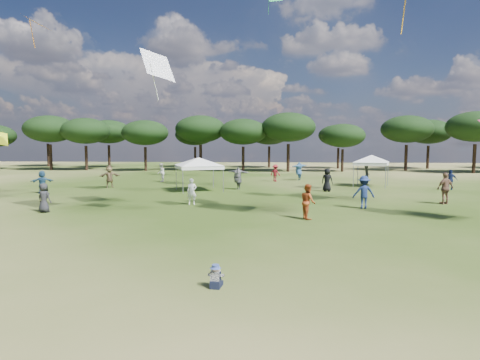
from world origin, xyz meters
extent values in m
plane|color=#344B16|center=(0.00, 0.00, 0.00)|extent=(140.00, 140.00, 0.00)
cylinder|color=black|center=(-29.06, 45.29, 1.75)|extent=(0.40, 0.40, 3.49)
ellipsoid|color=black|center=(-29.06, 45.29, 5.59)|extent=(6.79, 6.79, 3.66)
cylinder|color=black|center=(-23.92, 45.02, 1.66)|extent=(0.38, 0.38, 3.32)
ellipsoid|color=black|center=(-23.92, 45.02, 5.31)|extent=(6.44, 6.44, 3.47)
cylinder|color=black|center=(-15.51, 44.30, 1.57)|extent=(0.36, 0.36, 3.14)
ellipsoid|color=black|center=(-15.51, 44.30, 5.03)|extent=(6.11, 6.11, 3.29)
cylinder|color=black|center=(-8.39, 45.81, 1.73)|extent=(0.40, 0.40, 3.46)
ellipsoid|color=black|center=(-8.39, 45.81, 5.54)|extent=(6.73, 6.73, 3.63)
cylinder|color=black|center=(-2.58, 44.63, 1.61)|extent=(0.37, 0.37, 3.21)
ellipsoid|color=black|center=(-2.58, 44.63, 5.14)|extent=(6.24, 6.24, 3.36)
cylinder|color=black|center=(3.26, 44.18, 1.78)|extent=(0.41, 0.41, 3.56)
ellipsoid|color=black|center=(3.26, 44.18, 5.69)|extent=(6.91, 6.91, 3.73)
cylinder|color=black|center=(10.19, 44.51, 1.44)|extent=(0.33, 0.33, 2.88)
ellipsoid|color=black|center=(10.19, 44.51, 4.61)|extent=(5.60, 5.60, 3.02)
cylinder|color=black|center=(18.96, 46.98, 1.72)|extent=(0.39, 0.39, 3.44)
ellipsoid|color=black|center=(18.96, 46.98, 5.51)|extent=(6.69, 6.69, 3.60)
cylinder|color=black|center=(25.77, 43.05, 1.77)|extent=(0.40, 0.40, 3.53)
ellipsoid|color=black|center=(25.77, 43.05, 5.65)|extent=(6.86, 6.86, 3.70)
cylinder|color=black|center=(-34.09, 53.56, 1.81)|extent=(0.41, 0.41, 3.62)
ellipsoid|color=black|center=(-34.09, 53.56, 5.80)|extent=(7.03, 7.03, 3.79)
cylinder|color=black|center=(-23.40, 51.57, 1.68)|extent=(0.39, 0.39, 3.37)
ellipsoid|color=black|center=(-23.40, 51.57, 5.39)|extent=(6.54, 6.54, 3.53)
cylinder|color=black|center=(-10.52, 53.31, 1.56)|extent=(0.36, 0.36, 3.11)
ellipsoid|color=black|center=(-10.52, 53.31, 4.98)|extent=(6.05, 6.05, 3.26)
cylinder|color=black|center=(0.83, 52.52, 1.60)|extent=(0.37, 0.37, 3.20)
ellipsoid|color=black|center=(0.83, 52.52, 5.12)|extent=(6.21, 6.21, 3.35)
cylinder|color=black|center=(10.82, 51.34, 1.50)|extent=(0.34, 0.34, 2.99)
ellipsoid|color=black|center=(10.82, 51.34, 4.79)|extent=(5.81, 5.81, 3.13)
cylinder|color=black|center=(23.62, 51.75, 1.66)|extent=(0.38, 0.38, 3.31)
ellipsoid|color=black|center=(23.62, 51.75, 5.30)|extent=(6.43, 6.43, 3.47)
cylinder|color=gray|center=(-5.38, 20.47, 0.93)|extent=(0.06, 0.06, 1.86)
cylinder|color=gray|center=(-2.60, 21.60, 0.93)|extent=(0.06, 0.06, 1.86)
cylinder|color=gray|center=(-6.51, 23.26, 0.93)|extent=(0.06, 0.06, 1.86)
cylinder|color=gray|center=(-3.73, 24.39, 0.93)|extent=(0.06, 0.06, 1.86)
cube|color=white|center=(-4.55, 22.43, 1.81)|extent=(4.12, 4.12, 0.25)
pyramid|color=white|center=(-4.55, 22.43, 2.54)|extent=(5.97, 5.97, 0.60)
cylinder|color=gray|center=(7.74, 25.82, 0.98)|extent=(0.06, 0.06, 1.97)
cylinder|color=gray|center=(10.08, 24.96, 0.98)|extent=(0.06, 0.06, 1.97)
cylinder|color=gray|center=(8.59, 28.16, 0.98)|extent=(0.06, 0.06, 1.97)
cylinder|color=gray|center=(10.93, 27.30, 0.98)|extent=(0.06, 0.06, 1.97)
cube|color=white|center=(9.33, 26.56, 1.92)|extent=(3.40, 3.40, 0.25)
pyramid|color=white|center=(9.33, 26.56, 2.64)|extent=(5.07, 5.07, 0.60)
cube|color=black|center=(-0.57, 1.90, 0.10)|extent=(0.28, 0.28, 0.19)
cube|color=black|center=(-0.63, 2.09, 0.05)|extent=(0.12, 0.24, 0.10)
cube|color=black|center=(-0.46, 2.07, 0.05)|extent=(0.12, 0.24, 0.10)
cube|color=white|center=(-0.57, 1.90, 0.31)|extent=(0.26, 0.20, 0.25)
cylinder|color=white|center=(-0.71, 1.99, 0.31)|extent=(0.11, 0.25, 0.15)
cylinder|color=white|center=(-0.41, 1.95, 0.31)|extent=(0.11, 0.25, 0.15)
sphere|color=#E0B293|center=(-0.57, 1.90, 0.48)|extent=(0.17, 0.17, 0.17)
cone|color=#536EC2|center=(-0.57, 1.90, 0.52)|extent=(0.28, 0.28, 0.03)
cylinder|color=#536EC2|center=(-0.57, 1.90, 0.56)|extent=(0.19, 0.19, 0.07)
imported|color=navy|center=(5.99, 14.70, 0.91)|extent=(1.18, 0.69, 1.82)
imported|color=navy|center=(3.71, 31.92, 0.91)|extent=(1.94, 2.07, 1.82)
imported|color=black|center=(5.13, 22.61, 0.87)|extent=(1.01, 0.88, 1.74)
imported|color=#49484D|center=(-1.67, 23.58, 0.87)|extent=(2.05, 1.75, 1.74)
imported|color=brown|center=(-12.25, 24.12, 0.91)|extent=(1.69, 1.40, 1.81)
imported|color=#A9451C|center=(2.61, 11.33, 0.84)|extent=(0.79, 0.93, 1.68)
imported|color=navy|center=(-15.60, 20.04, 0.82)|extent=(1.55, 1.24, 1.65)
imported|color=silver|center=(-9.38, 29.34, 0.87)|extent=(0.80, 0.95, 1.74)
imported|color=navy|center=(14.80, 24.24, 0.80)|extent=(1.01, 0.66, 1.59)
imported|color=maroon|center=(1.38, 30.44, 0.81)|extent=(1.21, 1.08, 1.62)
imported|color=#27282C|center=(8.92, 26.28, 0.92)|extent=(0.48, 0.70, 1.84)
imported|color=silver|center=(-3.76, 15.42, 0.77)|extent=(0.63, 0.49, 1.55)
imported|color=#27272B|center=(-10.94, 12.23, 0.77)|extent=(0.85, 0.66, 1.54)
imported|color=brown|center=(11.19, 16.67, 0.95)|extent=(1.21, 0.83, 1.90)
plane|color=orange|center=(-13.38, 16.45, 10.89)|extent=(2.01, 2.28, 1.08)
plane|color=white|center=(-5.15, 13.50, 7.72)|extent=(2.29, 2.66, 1.94)
camera|label=1|loc=(0.72, -7.69, 3.57)|focal=30.00mm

